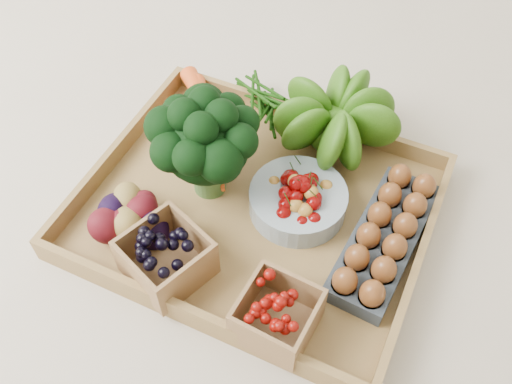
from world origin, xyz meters
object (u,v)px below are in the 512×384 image
at_px(tray, 256,211).
at_px(cherry_bowl, 298,201).
at_px(egg_carton, 384,240).
at_px(broccoli, 207,160).

relative_size(tray, cherry_bowl, 3.44).
relative_size(tray, egg_carton, 2.07).
xyz_separation_m(cherry_bowl, egg_carton, (0.15, -0.01, -0.01)).
distance_m(tray, cherry_bowl, 0.07).
height_order(tray, egg_carton, egg_carton).
height_order(cherry_bowl, egg_carton, cherry_bowl).
xyz_separation_m(tray, cherry_bowl, (0.06, 0.03, 0.03)).
distance_m(cherry_bowl, egg_carton, 0.15).
relative_size(cherry_bowl, egg_carton, 0.60).
bearing_deg(broccoli, egg_carton, 1.90).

